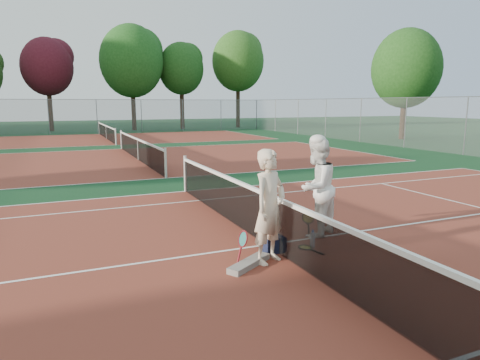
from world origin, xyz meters
The scene contains 22 objects.
ground centered at (0.00, 0.00, 0.00)m, with size 130.00×130.00×0.00m, color black.
court_main centered at (0.00, 0.00, 0.00)m, with size 23.77×10.97×0.01m, color maroon.
court_far_a centered at (0.00, 13.50, 0.00)m, with size 23.77×10.97×0.01m, color maroon.
court_far_b centered at (0.00, 27.00, 0.00)m, with size 23.77×10.97×0.01m, color maroon.
net_main centered at (0.00, 0.00, 0.51)m, with size 0.10×10.98×1.02m, color black, non-canonical shape.
net_far_a centered at (0.00, 13.50, 0.51)m, with size 0.10×10.98×1.02m, color black, non-canonical shape.
net_far_b centered at (0.00, 27.00, 0.51)m, with size 0.10×10.98×1.02m, color black, non-canonical shape.
fence_back centered at (0.00, 34.00, 1.50)m, with size 32.00×0.06×3.00m, color slate, non-canonical shape.
player_a centered at (-0.35, -0.79, 0.96)m, with size 0.70×0.46×1.93m, color beige.
player_b centered at (1.20, 0.17, 1.00)m, with size 0.97×0.75×1.99m, color white.
racket_red centered at (-0.83, -0.77, 0.29)m, with size 0.18×0.27×0.59m, color maroon, non-canonical shape.
racket_black_held centered at (0.90, -0.01, 0.28)m, with size 0.27×0.27×0.56m, color black, non-canonical shape.
racket_spare centered at (0.58, -0.46, 0.01)m, with size 0.60×0.27×0.03m, color black, non-canonical shape.
sports_bag_navy centered at (-0.07, -0.41, 0.15)m, with size 0.37×0.26×0.29m, color black.
sports_bag_purple centered at (0.02, -0.36, 0.13)m, with size 0.32×0.22×0.26m, color black.
net_cover_canvas centered at (-0.76, -0.86, 0.05)m, with size 0.97×0.22×0.10m, color slate.
water_bottle centered at (0.72, -0.48, 0.15)m, with size 0.09×0.09×0.30m, color #C4DDF9.
tree_back_maroon centered at (-3.84, 38.50, 6.05)m, with size 4.73×4.73×8.80m.
tree_back_3 centered at (3.79, 36.93, 6.71)m, with size 6.15×6.15×10.26m.
tree_back_4 centered at (8.86, 37.23, 6.17)m, with size 4.64×4.64×8.87m.
tree_back_5 centered at (15.37, 37.51, 7.17)m, with size 5.68×5.68×10.46m.
tree_right_1 centered at (20.51, 17.94, 5.17)m, with size 5.02×5.02×8.07m.
Camera 1 is at (-3.55, -6.96, 2.66)m, focal length 32.00 mm.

